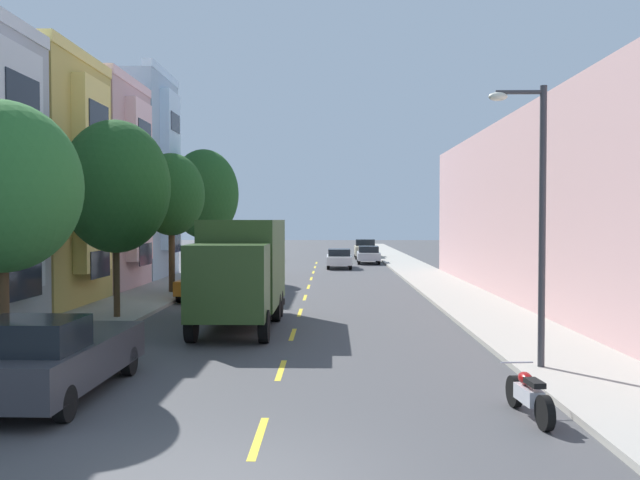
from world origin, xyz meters
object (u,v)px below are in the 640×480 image
object	(u,v)px
street_tree_second	(116,187)
parked_pickup_champagne	(365,249)
parked_wagon_orange	(207,280)
street_tree_nearest	(1,187)
parked_pickup_charcoal	(54,357)
parked_sedan_navy	(266,252)
parked_suv_burgundy	(247,260)
street_tree_third	(171,195)
parked_motorcycle	(529,395)
street_tree_farthest	(204,194)
delivery_box_truck	(242,267)
moving_white_sedan	(339,258)
parked_sedan_silver	(368,254)
street_lamp	(536,204)

from	to	relation	value
street_tree_second	parked_pickup_champagne	distance (m)	40.86
parked_wagon_orange	street_tree_nearest	bearing A→B (deg)	-97.15
street_tree_nearest	parked_pickup_champagne	world-z (taller)	street_tree_nearest
street_tree_nearest	street_tree_second	bearing A→B (deg)	90.00
parked_wagon_orange	parked_pickup_champagne	distance (m)	33.46
street_tree_nearest	parked_pickup_charcoal	bearing A→B (deg)	-45.62
parked_sedan_navy	parked_suv_burgundy	world-z (taller)	parked_suv_burgundy
parked_pickup_champagne	street_tree_second	bearing A→B (deg)	-105.43
street_tree_third	parked_motorcycle	bearing A→B (deg)	-60.83
street_tree_third	street_tree_farthest	world-z (taller)	street_tree_farthest
delivery_box_truck	moving_white_sedan	size ratio (longest dim) A/B	1.65
street_tree_second	parked_sedan_silver	xyz separation A→B (m)	(10.65, 31.52, -3.99)
delivery_box_truck	parked_sedan_silver	world-z (taller)	delivery_box_truck
street_tree_second	street_tree_farthest	xyz separation A→B (m)	(-0.00, 16.66, 0.37)
delivery_box_truck	parked_suv_burgundy	xyz separation A→B (m)	(-2.48, 21.22, -1.00)
street_tree_third	parked_pickup_champagne	size ratio (longest dim) A/B	1.24
parked_wagon_orange	parked_suv_burgundy	distance (m)	13.06
parked_pickup_charcoal	parked_motorcycle	xyz separation A→B (m)	(9.12, -1.24, -0.42)
street_tree_nearest	street_lamp	distance (m)	12.35
parked_sedan_silver	parked_suv_burgundy	size ratio (longest dim) A/B	0.94
parked_suv_burgundy	parked_sedan_silver	bearing A→B (deg)	53.45
street_tree_nearest	parked_motorcycle	xyz separation A→B (m)	(11.15, -3.31, -3.92)
parked_pickup_champagne	street_lamp	bearing A→B (deg)	-88.15
street_tree_second	moving_white_sedan	world-z (taller)	street_tree_second
parked_sedan_navy	parked_wagon_orange	distance (m)	28.26
street_tree_third	parked_pickup_charcoal	bearing A→B (deg)	-83.82
parked_suv_burgundy	street_tree_second	bearing A→B (deg)	-96.04
parked_sedan_silver	moving_white_sedan	distance (m)	5.97
parked_sedan_silver	parked_pickup_champagne	xyz separation A→B (m)	(0.16, 7.68, 0.08)
parked_wagon_orange	parked_pickup_champagne	size ratio (longest dim) A/B	0.89
street_tree_second	street_lamp	world-z (taller)	street_tree_second
delivery_box_truck	parked_wagon_orange	distance (m)	8.68
street_tree_third	parked_sedan_silver	bearing A→B (deg)	65.33
delivery_box_truck	parked_sedan_navy	bearing A→B (deg)	94.21
delivery_box_truck	moving_white_sedan	distance (m)	27.56
parked_sedan_navy	parked_suv_burgundy	xyz separation A→B (m)	(0.20, -15.20, 0.24)
parked_pickup_charcoal	parked_pickup_champagne	xyz separation A→B (m)	(8.79, 49.61, 0.00)
parked_motorcycle	delivery_box_truck	bearing A→B (deg)	122.12
parked_wagon_orange	moving_white_sedan	size ratio (longest dim) A/B	1.06
parked_suv_burgundy	moving_white_sedan	bearing A→B (deg)	44.97
street_lamp	parked_sedan_navy	bearing A→B (deg)	103.56
street_tree_third	parked_pickup_champagne	xyz separation A→B (m)	(10.82, 30.87, -3.93)
parked_pickup_champagne	parked_motorcycle	size ratio (longest dim) A/B	2.59
street_tree_nearest	street_tree_third	size ratio (longest dim) A/B	0.94
street_tree_second	parked_motorcycle	distance (m)	16.69
street_tree_second	street_tree_third	size ratio (longest dim) A/B	1.05
street_tree_second	parked_pickup_champagne	size ratio (longest dim) A/B	1.31
street_tree_second	parked_motorcycle	xyz separation A→B (m)	(11.15, -11.64, -4.33)
street_tree_farthest	street_tree_second	bearing A→B (deg)	-90.00
parked_motorcycle	street_tree_second	bearing A→B (deg)	133.76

